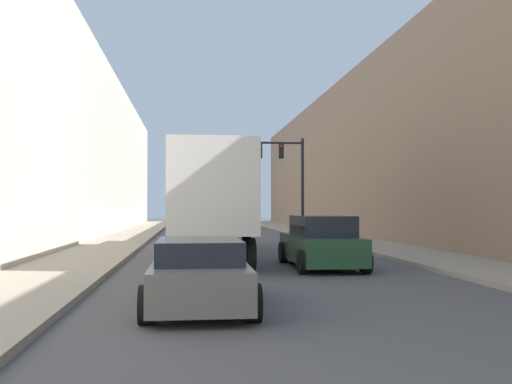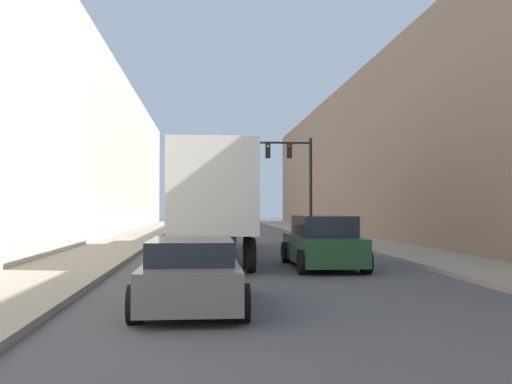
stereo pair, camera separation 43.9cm
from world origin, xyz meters
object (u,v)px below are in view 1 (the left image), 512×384
at_px(sedan_car, 199,274).
at_px(traffic_signal_gantry, 279,167).
at_px(semi_truck, 206,200).
at_px(suv_car, 321,243).

relative_size(sedan_car, traffic_signal_gantry, 0.69).
xyz_separation_m(semi_truck, sedan_car, (-0.46, -11.42, -1.55)).
distance_m(suv_car, traffic_signal_gantry, 17.53).
bearing_deg(traffic_signal_gantry, suv_car, -94.67).
xyz_separation_m(semi_truck, traffic_signal_gantry, (4.85, 12.34, 2.19)).
xyz_separation_m(semi_truck, suv_car, (3.45, -4.75, -1.42)).
bearing_deg(suv_car, traffic_signal_gantry, 85.33).
height_order(sedan_car, suv_car, suv_car).
distance_m(semi_truck, sedan_car, 11.54).
distance_m(sedan_car, suv_car, 7.73).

